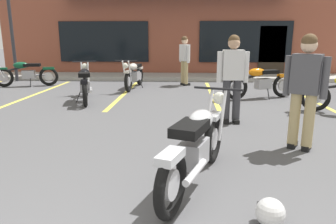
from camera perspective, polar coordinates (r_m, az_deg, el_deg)
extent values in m
plane|color=#515154|center=(5.09, -2.63, -5.12)|extent=(80.00, 80.00, 0.00)
cube|color=#A8A59E|center=(12.78, 0.87, 6.46)|extent=(22.00, 1.80, 0.14)
cube|color=brown|center=(16.48, 1.43, 14.99)|extent=(15.10, 5.66, 4.14)
cube|color=black|center=(14.05, -11.67, 12.47)|extent=(3.87, 0.06, 1.70)
cube|color=black|center=(13.83, 13.96, 12.34)|extent=(3.87, 0.06, 1.70)
cube|color=#33281E|center=(14.10, 18.47, 10.44)|extent=(1.10, 0.06, 2.10)
cube|color=#DBCC4C|center=(10.20, -22.36, 3.30)|extent=(0.12, 4.80, 0.01)
cube|color=#DBCC4C|center=(9.39, -7.93, 3.39)|extent=(0.12, 4.80, 0.01)
cube|color=#DBCC4C|center=(9.25, 8.03, 3.24)|extent=(0.12, 4.80, 0.01)
cube|color=#DBCC4C|center=(9.82, 23.25, 2.86)|extent=(0.12, 4.80, 0.01)
torus|color=black|center=(2.90, 0.58, -13.17)|extent=(0.31, 0.64, 0.64)
cylinder|color=#B7B7BC|center=(2.90, 0.58, -13.17)|extent=(0.15, 0.29, 0.29)
torus|color=black|center=(4.17, 8.22, -4.86)|extent=(0.31, 0.64, 0.64)
cylinder|color=#B7B7BC|center=(4.17, 8.22, -4.86)|extent=(0.15, 0.29, 0.29)
cylinder|color=silver|center=(4.20, 7.53, -0.17)|extent=(0.15, 0.32, 0.66)
cylinder|color=silver|center=(4.15, 9.92, -0.40)|extent=(0.15, 0.32, 0.66)
cylinder|color=black|center=(4.19, 9.15, 4.22)|extent=(0.63, 0.26, 0.03)
sphere|color=silver|center=(4.29, 9.34, 2.53)|extent=(0.22, 0.22, 0.17)
cube|color=silver|center=(4.12, 8.50, -0.73)|extent=(0.25, 0.39, 0.06)
cube|color=#9E9EA3|center=(3.42, 4.73, -7.50)|extent=(0.36, 0.46, 0.28)
cylinder|color=silver|center=(3.07, 5.01, -10.83)|extent=(0.25, 0.54, 0.07)
cylinder|color=black|center=(3.52, 5.84, -2.76)|extent=(0.38, 0.91, 0.26)
ellipsoid|color=silver|center=(3.52, 5.97, -1.43)|extent=(0.41, 0.54, 0.22)
cube|color=black|center=(3.19, 4.04, -2.95)|extent=(0.44, 0.58, 0.10)
cube|color=silver|center=(2.77, 0.43, -8.15)|extent=(0.27, 0.39, 0.08)
cylinder|color=black|center=(3.51, 1.44, -11.45)|extent=(0.13, 0.07, 0.29)
torus|color=black|center=(10.97, -5.19, 6.57)|extent=(0.16, 0.65, 0.64)
cylinder|color=#B7B7BC|center=(10.97, -5.19, 6.57)|extent=(0.09, 0.29, 0.29)
torus|color=black|center=(9.59, -7.26, 5.54)|extent=(0.16, 0.65, 0.64)
cylinder|color=#B7B7BC|center=(9.59, -7.26, 5.54)|extent=(0.09, 0.29, 0.29)
cylinder|color=silver|center=(9.43, -6.96, 7.37)|extent=(0.08, 0.33, 0.66)
cylinder|color=silver|center=(9.48, -8.02, 7.37)|extent=(0.08, 0.33, 0.66)
cylinder|color=black|center=(9.35, -7.69, 9.27)|extent=(0.66, 0.10, 0.03)
sphere|color=silver|center=(9.29, -7.80, 8.37)|extent=(0.19, 0.19, 0.17)
cube|color=beige|center=(9.52, -7.38, 7.29)|extent=(0.18, 0.37, 0.06)
cube|color=#9E9EA3|center=(10.34, -6.06, 6.59)|extent=(0.28, 0.42, 0.28)
cylinder|color=silver|center=(10.74, -6.27, 6.62)|extent=(0.12, 0.55, 0.07)
cylinder|color=black|center=(10.13, -6.38, 7.80)|extent=(0.15, 0.94, 0.26)
ellipsoid|color=beige|center=(10.10, -6.42, 8.24)|extent=(0.31, 0.50, 0.22)
cube|color=black|center=(10.45, -5.90, 8.42)|extent=(0.33, 0.55, 0.10)
cube|color=beige|center=(10.96, -5.20, 8.04)|extent=(0.20, 0.37, 0.08)
cylinder|color=black|center=(10.40, -4.96, 5.20)|extent=(0.14, 0.04, 0.29)
torus|color=black|center=(7.72, -14.95, 3.30)|extent=(0.28, 0.64, 0.64)
cylinder|color=#B7B7BC|center=(7.72, -14.95, 3.30)|extent=(0.14, 0.29, 0.29)
torus|color=black|center=(9.15, -14.83, 4.82)|extent=(0.28, 0.64, 0.64)
cylinder|color=#B7B7BC|center=(9.15, -14.83, 4.82)|extent=(0.14, 0.29, 0.29)
cylinder|color=silver|center=(9.21, -15.51, 6.84)|extent=(0.14, 0.32, 0.66)
cylinder|color=silver|center=(9.20, -14.38, 6.91)|extent=(0.14, 0.32, 0.66)
cylinder|color=black|center=(9.26, -15.06, 8.90)|extent=(0.64, 0.22, 0.03)
sphere|color=silver|center=(9.35, -15.00, 8.08)|extent=(0.21, 0.21, 0.17)
cube|color=black|center=(9.15, -14.94, 6.71)|extent=(0.24, 0.39, 0.06)
cube|color=#9E9EA3|center=(8.34, -14.93, 4.58)|extent=(0.35, 0.45, 0.28)
cylinder|color=silver|center=(7.98, -13.94, 3.96)|extent=(0.23, 0.55, 0.07)
cylinder|color=black|center=(8.51, -15.01, 6.37)|extent=(0.33, 0.92, 0.26)
ellipsoid|color=black|center=(8.52, -15.04, 6.92)|extent=(0.39, 0.53, 0.22)
cube|color=black|center=(8.16, -15.08, 6.65)|extent=(0.42, 0.58, 0.10)
cube|color=black|center=(7.66, -15.08, 5.33)|extent=(0.26, 0.39, 0.08)
cylinder|color=black|center=(8.32, -16.06, 2.67)|extent=(0.14, 0.06, 0.29)
torus|color=black|center=(11.57, -20.97, 6.10)|extent=(0.64, 0.26, 0.64)
cylinder|color=#B7B7BC|center=(11.57, -20.97, 6.10)|extent=(0.29, 0.13, 0.29)
torus|color=black|center=(11.89, -27.86, 5.61)|extent=(0.64, 0.26, 0.64)
cylinder|color=#B7B7BC|center=(11.89, -27.86, 5.61)|extent=(0.29, 0.13, 0.29)
cylinder|color=silver|center=(11.97, -28.37, 7.14)|extent=(0.33, 0.13, 0.66)
cube|color=#0F4C2D|center=(11.87, -28.21, 7.02)|extent=(0.38, 0.23, 0.06)
cube|color=#9E9EA3|center=(11.68, -24.12, 6.28)|extent=(0.45, 0.33, 0.28)
cylinder|color=silver|center=(11.75, -22.19, 6.29)|extent=(0.55, 0.21, 0.07)
cylinder|color=black|center=(11.70, -25.19, 7.37)|extent=(0.93, 0.30, 0.26)
ellipsoid|color=#0F4C2D|center=(11.70, -25.33, 7.75)|extent=(0.53, 0.37, 0.22)
cube|color=black|center=(11.62, -23.59, 7.89)|extent=(0.57, 0.40, 0.10)
cube|color=#0F4C2D|center=(11.54, -20.99, 7.48)|extent=(0.39, 0.25, 0.08)
cylinder|color=black|center=(11.52, -23.84, 4.91)|extent=(0.06, 0.14, 0.29)
torus|color=black|center=(9.27, 20.25, 4.55)|extent=(0.64, 0.31, 0.64)
cylinder|color=#B7B7BC|center=(9.27, 20.25, 4.55)|extent=(0.29, 0.15, 0.29)
torus|color=black|center=(8.49, 12.43, 4.31)|extent=(0.64, 0.31, 0.64)
cylinder|color=#B7B7BC|center=(8.49, 12.43, 4.31)|extent=(0.29, 0.15, 0.29)
cylinder|color=silver|center=(8.32, 12.24, 6.37)|extent=(0.32, 0.15, 0.66)
cylinder|color=silver|center=(8.48, 11.65, 6.52)|extent=(0.32, 0.15, 0.66)
cylinder|color=black|center=(8.33, 11.56, 8.63)|extent=(0.26, 0.63, 0.03)
sphere|color=silver|center=(8.30, 11.02, 7.67)|extent=(0.22, 0.22, 0.17)
cube|color=orange|center=(8.43, 12.29, 6.32)|extent=(0.39, 0.25, 0.06)
cube|color=#9E9EA3|center=(8.89, 16.98, 4.97)|extent=(0.46, 0.36, 0.28)
cylinder|color=silver|center=(9.22, 18.41, 4.90)|extent=(0.54, 0.25, 0.07)
cylinder|color=black|center=(8.75, 15.99, 6.50)|extent=(0.91, 0.38, 0.26)
ellipsoid|color=orange|center=(8.73, 15.91, 7.01)|extent=(0.54, 0.41, 0.22)
cube|color=black|center=(8.93, 17.88, 7.01)|extent=(0.58, 0.44, 0.10)
cube|color=orange|center=(9.25, 20.49, 6.26)|extent=(0.39, 0.27, 0.08)
cylinder|color=black|center=(8.82, 17.89, 3.13)|extent=(0.07, 0.13, 0.29)
torus|color=black|center=(7.72, 25.28, 2.46)|extent=(0.62, 0.37, 0.64)
cylinder|color=#B7B7BC|center=(7.72, 25.28, 2.46)|extent=(0.29, 0.18, 0.29)
cylinder|color=silver|center=(7.60, 24.72, 4.80)|extent=(0.31, 0.18, 0.66)
cylinder|color=silver|center=(7.77, 24.84, 4.96)|extent=(0.31, 0.18, 0.66)
cylinder|color=black|center=(7.66, 24.42, 7.31)|extent=(0.32, 0.61, 0.03)
sphere|color=silver|center=(7.68, 23.72, 6.34)|extent=(0.23, 0.23, 0.17)
cube|color=yellow|center=(7.68, 25.21, 4.69)|extent=(0.38, 0.28, 0.06)
cube|color=black|center=(5.11, 21.80, -5.55)|extent=(0.21, 0.26, 0.08)
cube|color=black|center=(5.07, 23.99, -5.90)|extent=(0.21, 0.26, 0.08)
cylinder|color=tan|center=(4.96, 22.11, -1.08)|extent=(0.21, 0.21, 0.80)
cylinder|color=tan|center=(4.92, 24.36, -1.40)|extent=(0.21, 0.21, 0.80)
cube|color=#4C4C51|center=(4.83, 23.95, 6.36)|extent=(0.44, 0.39, 0.56)
cylinder|color=#4C4C51|center=(4.89, 21.03, 6.23)|extent=(0.14, 0.14, 0.58)
cylinder|color=#4C4C51|center=(4.79, 26.83, 5.54)|extent=(0.14, 0.14, 0.58)
sphere|color=beige|center=(4.80, 24.41, 11.10)|extent=(0.30, 0.30, 0.22)
sphere|color=brown|center=(4.79, 24.44, 11.69)|extent=(0.29, 0.29, 0.21)
cube|color=black|center=(11.06, 2.91, 5.20)|extent=(0.26, 0.21, 0.08)
cube|color=black|center=(10.89, 3.43, 5.07)|extent=(0.26, 0.21, 0.08)
cylinder|color=tan|center=(10.99, 2.76, 7.36)|extent=(0.20, 0.20, 0.80)
cylinder|color=tan|center=(10.82, 3.28, 7.25)|extent=(0.20, 0.20, 0.80)
cube|color=silver|center=(10.85, 3.06, 10.77)|extent=(0.38, 0.44, 0.56)
cylinder|color=silver|center=(11.07, 2.41, 10.63)|extent=(0.14, 0.14, 0.58)
cylinder|color=silver|center=(10.64, 3.73, 10.50)|extent=(0.14, 0.14, 0.58)
sphere|color=beige|center=(10.84, 3.09, 12.89)|extent=(0.30, 0.30, 0.22)
sphere|color=brown|center=(10.84, 3.04, 13.15)|extent=(0.29, 0.29, 0.21)
cube|color=black|center=(6.21, 12.30, -1.61)|extent=(0.11, 0.24, 0.08)
cube|color=black|center=(6.17, 10.48, -1.61)|extent=(0.11, 0.24, 0.08)
cylinder|color=#38383D|center=(6.16, 12.42, 2.27)|extent=(0.16, 0.16, 0.80)
cylinder|color=#38383D|center=(6.12, 10.59, 2.29)|extent=(0.16, 0.16, 0.80)
cube|color=silver|center=(6.05, 11.80, 8.43)|extent=(0.39, 0.23, 0.56)
cylinder|color=silver|center=(6.10, 14.11, 7.97)|extent=(0.10, 0.10, 0.58)
cylinder|color=silver|center=(6.01, 9.42, 8.11)|extent=(0.10, 0.10, 0.58)
sphere|color=tan|center=(6.03, 11.98, 12.21)|extent=(0.23, 0.23, 0.22)
sphere|color=brown|center=(6.04, 11.99, 12.69)|extent=(0.22, 0.22, 0.21)
sphere|color=silver|center=(3.00, 18.19, -17.07)|extent=(0.26, 0.26, 0.26)
cube|color=black|center=(3.09, 17.67, -16.22)|extent=(0.18, 0.03, 0.09)
cylinder|color=#2D2D33|center=(13.28, -27.04, 16.39)|extent=(0.12, 0.12, 5.26)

